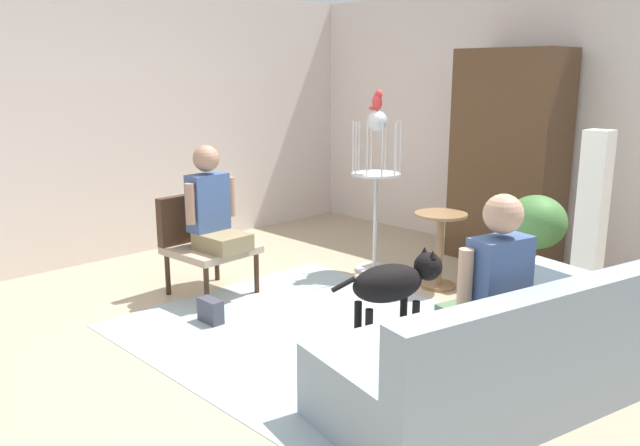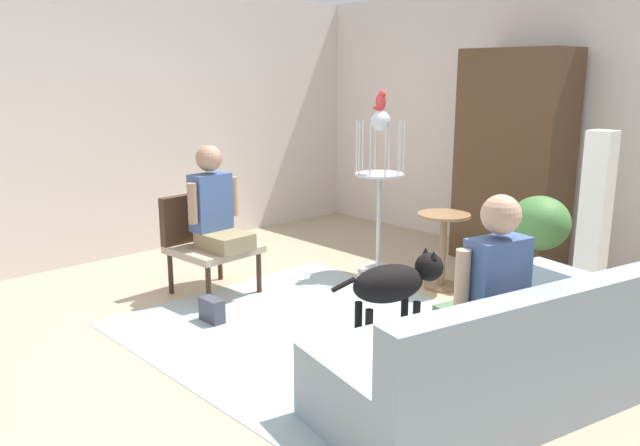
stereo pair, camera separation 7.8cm
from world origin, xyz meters
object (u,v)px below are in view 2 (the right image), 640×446
object	(u,v)px
round_end_table	(443,243)
dog	(395,283)
armoire_cabinet	(514,158)
armchair	(205,236)
person_on_couch	(491,280)
person_on_armchair	(215,207)
handbag	(212,310)
couch	(494,362)
column_lamp	(593,231)
bird_cage_stand	(379,180)
parrot	(381,101)
potted_plant	(539,231)

from	to	relation	value
round_end_table	dog	bearing A→B (deg)	-70.36
round_end_table	armoire_cabinet	bearing A→B (deg)	92.39
armchair	person_on_couch	distance (m)	2.82
person_on_armchair	handbag	world-z (taller)	person_on_armchair
couch	column_lamp	bearing A→B (deg)	97.25
round_end_table	dog	distance (m)	1.17
dog	armoire_cabinet	distance (m)	2.42
bird_cage_stand	parrot	bearing A→B (deg)	-180.00
person_on_armchair	dog	bearing A→B (deg)	15.01
potted_plant	handbag	bearing A→B (deg)	-122.07
parrot	handbag	world-z (taller)	parrot
couch	armoire_cabinet	world-z (taller)	armoire_cabinet
armchair	column_lamp	world-z (taller)	column_lamp
potted_plant	parrot	bearing A→B (deg)	-165.01
person_on_armchair	parrot	bearing A→B (deg)	71.54
potted_plant	armoire_cabinet	xyz separation A→B (m)	(-0.76, 0.84, 0.46)
person_on_couch	person_on_armchair	bearing A→B (deg)	179.98
column_lamp	potted_plant	bearing A→B (deg)	157.36
bird_cage_stand	potted_plant	bearing A→B (deg)	15.00
dog	parrot	world-z (taller)	parrot
armchair	bird_cage_stand	distance (m)	1.70
round_end_table	armoire_cabinet	distance (m)	1.34
couch	armchair	distance (m)	2.85
couch	column_lamp	distance (m)	1.70
dog	bird_cage_stand	world-z (taller)	bird_cage_stand
round_end_table	armoire_cabinet	xyz separation A→B (m)	(-0.05, 1.18, 0.64)
bird_cage_stand	armchair	bearing A→B (deg)	-113.67
armoire_cabinet	couch	bearing A→B (deg)	-60.78
person_on_armchair	bird_cage_stand	distance (m)	1.59
person_on_armchair	round_end_table	size ratio (longest dim) A/B	1.28
person_on_armchair	armoire_cabinet	distance (m)	2.98
dog	person_on_armchair	bearing A→B (deg)	-164.99
couch	handbag	distance (m)	2.23
person_on_couch	person_on_armchair	world-z (taller)	person_on_armchair
round_end_table	handbag	world-z (taller)	round_end_table
dog	bird_cage_stand	distance (m)	1.62
person_on_couch	bird_cage_stand	distance (m)	2.62
armoire_cabinet	round_end_table	bearing A→B (deg)	-87.61
round_end_table	bird_cage_stand	bearing A→B (deg)	-176.83
person_on_armchair	round_end_table	xyz separation A→B (m)	(1.22, 1.54, -0.36)
armchair	handbag	distance (m)	0.86
armchair	handbag	bearing A→B (deg)	-30.47
dog	bird_cage_stand	xyz separation A→B (m)	(-1.11, 1.07, 0.49)
couch	handbag	bearing A→B (deg)	-169.06
parrot	column_lamp	world-z (taller)	parrot
column_lamp	handbag	bearing A→B (deg)	-133.87
dog	handbag	size ratio (longest dim) A/B	3.90
round_end_table	column_lamp	xyz separation A→B (m)	(1.25, 0.12, 0.32)
person_on_couch	bird_cage_stand	bearing A→B (deg)	144.99
armoire_cabinet	bird_cage_stand	bearing A→B (deg)	-118.73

